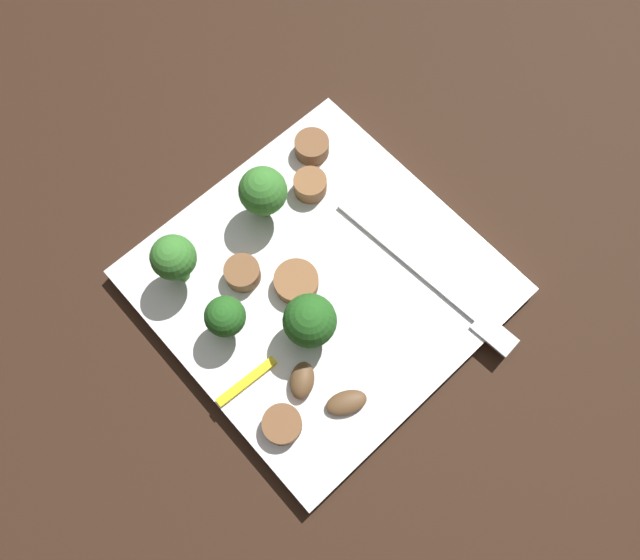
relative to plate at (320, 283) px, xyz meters
name	(u,v)px	position (x,y,z in m)	size (l,w,h in m)	color
ground_plane	(320,286)	(0.00, 0.00, -0.01)	(1.40, 1.40, 0.00)	black
plate	(320,283)	(0.00, 0.00, 0.00)	(0.25, 0.25, 0.01)	white
fork	(436,285)	(0.07, 0.06, 0.01)	(0.18, 0.03, 0.00)	silver
broccoli_floret_0	(263,191)	(-0.07, 0.01, 0.04)	(0.04, 0.04, 0.06)	#408630
broccoli_floret_1	(310,321)	(0.03, -0.03, 0.04)	(0.04, 0.04, 0.05)	#296420
broccoli_floret_2	(174,258)	(-0.08, -0.08, 0.04)	(0.03, 0.03, 0.06)	#408630
broccoli_floret_3	(225,317)	(-0.02, -0.08, 0.04)	(0.03, 0.03, 0.05)	#296420
sausage_slice_0	(312,147)	(-0.09, 0.08, 0.01)	(0.03, 0.03, 0.02)	brown
sausage_slice_1	(243,273)	(-0.04, -0.04, 0.01)	(0.03, 0.03, 0.02)	brown
sausage_slice_2	(310,185)	(-0.07, 0.05, 0.02)	(0.03, 0.03, 0.02)	brown
sausage_slice_3	(282,424)	(0.07, -0.10, 0.01)	(0.03, 0.03, 0.01)	brown
sausage_slice_4	(296,282)	(-0.01, -0.02, 0.01)	(0.04, 0.04, 0.01)	brown
mushroom_0	(302,380)	(0.05, -0.07, 0.01)	(0.03, 0.02, 0.01)	brown
mushroom_1	(346,403)	(0.09, -0.05, 0.01)	(0.03, 0.02, 0.01)	brown
pepper_strip_1	(247,381)	(0.02, -0.10, 0.01)	(0.05, 0.01, 0.00)	yellow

